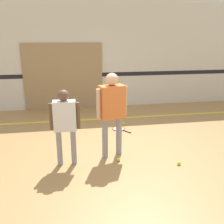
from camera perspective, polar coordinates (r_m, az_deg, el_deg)
The scene contains 10 objects.
ground_plane at distance 4.90m, azimuth -0.97°, elevation -9.40°, with size 16.00×16.00×0.00m, color #A87F4C.
wall_back at distance 7.75m, azimuth -4.93°, elevation 12.69°, with size 16.00×0.07×3.20m.
wall_panel at distance 7.74m, azimuth -11.03°, elevation 7.90°, with size 2.35×0.05×1.98m.
floor_stripe at distance 6.81m, azimuth -3.65°, elevation -1.62°, with size 14.40×0.10×0.01m.
person_instructor at distance 4.47m, azimuth 0.00°, elevation 1.31°, with size 0.58×0.35×1.57m.
person_student_left at distance 4.26m, azimuth -10.71°, elevation -1.72°, with size 0.51×0.22×1.34m.
racket_spare_on_floor at distance 6.07m, azimuth 1.64°, elevation -3.90°, with size 0.45×0.54×0.03m.
tennis_ball_near_instructor at distance 4.60m, azimuth 1.50°, elevation -10.80°, with size 0.07×0.07×0.07m, color #CCE038.
tennis_ball_by_spare_racket at distance 6.38m, azimuth 2.67°, elevation -2.62°, with size 0.07×0.07×0.07m, color #CCE038.
tennis_ball_stray_left at distance 4.63m, azimuth 15.07°, elevation -11.22°, with size 0.07×0.07×0.07m, color #CCE038.
Camera 1 is at (-0.66, -4.33, 2.18)m, focal length 40.00 mm.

